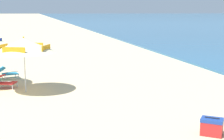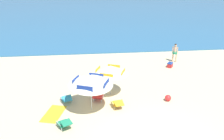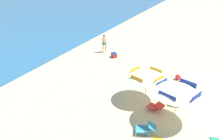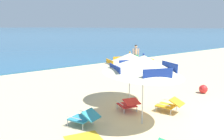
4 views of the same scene
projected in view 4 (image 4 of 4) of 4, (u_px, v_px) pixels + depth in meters
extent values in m
cylinder|color=silver|center=(143.00, 90.00, 7.03)|extent=(0.04, 0.04, 2.08)
cone|color=beige|center=(143.00, 65.00, 6.90)|extent=(3.02, 3.04, 0.74)
cube|color=navy|center=(132.00, 64.00, 7.73)|extent=(0.80, 0.37, 0.30)
cube|color=navy|center=(115.00, 70.00, 6.65)|extent=(0.37, 0.80, 0.30)
cube|color=navy|center=(158.00, 74.00, 6.11)|extent=(0.80, 0.37, 0.30)
cube|color=navy|center=(169.00, 67.00, 7.19)|extent=(0.37, 0.80, 0.30)
sphere|color=navy|center=(144.00, 54.00, 6.84)|extent=(0.06, 0.06, 0.06)
cylinder|color=silver|center=(130.00, 78.00, 9.19)|extent=(0.04, 0.04, 1.91)
cone|color=beige|center=(130.00, 60.00, 9.07)|extent=(2.51, 2.50, 0.53)
cube|color=orange|center=(122.00, 60.00, 9.84)|extent=(0.74, 0.33, 0.28)
cube|color=orange|center=(110.00, 63.00, 8.84)|extent=(0.33, 0.74, 0.28)
cube|color=orange|center=(138.00, 66.00, 8.34)|extent=(0.74, 0.33, 0.28)
cube|color=orange|center=(149.00, 62.00, 9.33)|extent=(0.33, 0.74, 0.28)
sphere|color=orange|center=(130.00, 52.00, 9.02)|extent=(0.06, 0.06, 0.06)
cube|color=gold|center=(166.00, 106.00, 8.24)|extent=(0.64, 0.70, 0.04)
cube|color=gold|center=(177.00, 102.00, 7.98)|extent=(0.57, 0.49, 0.21)
cylinder|color=silver|center=(155.00, 109.00, 8.24)|extent=(0.03, 0.03, 0.18)
cylinder|color=silver|center=(161.00, 105.00, 8.62)|extent=(0.03, 0.03, 0.18)
cylinder|color=silver|center=(171.00, 112.00, 7.90)|extent=(0.03, 0.03, 0.18)
cylinder|color=silver|center=(176.00, 108.00, 8.29)|extent=(0.03, 0.03, 0.18)
cylinder|color=silver|center=(163.00, 104.00, 8.00)|extent=(0.14, 0.53, 0.02)
cylinder|color=silver|center=(169.00, 100.00, 8.44)|extent=(0.14, 0.53, 0.02)
cube|color=teal|center=(80.00, 119.00, 7.07)|extent=(0.68, 0.73, 0.04)
cube|color=teal|center=(91.00, 115.00, 6.83)|extent=(0.59, 0.51, 0.25)
cylinder|color=silver|center=(68.00, 123.00, 7.03)|extent=(0.03, 0.03, 0.18)
cylinder|color=silver|center=(78.00, 118.00, 7.44)|extent=(0.03, 0.03, 0.18)
cylinder|color=silver|center=(83.00, 127.00, 6.74)|extent=(0.03, 0.03, 0.18)
cylinder|color=silver|center=(93.00, 121.00, 7.15)|extent=(0.03, 0.03, 0.18)
cylinder|color=silver|center=(74.00, 118.00, 6.82)|extent=(0.19, 0.52, 0.02)
cylinder|color=silver|center=(86.00, 112.00, 7.29)|extent=(0.19, 0.52, 0.02)
cube|color=red|center=(127.00, 105.00, 8.32)|extent=(0.68, 0.73, 0.04)
cube|color=red|center=(132.00, 102.00, 7.96)|extent=(0.60, 0.55, 0.13)
cylinder|color=silver|center=(117.00, 106.00, 8.50)|extent=(0.03, 0.03, 0.18)
cylinder|color=silver|center=(129.00, 105.00, 8.69)|extent=(0.03, 0.03, 0.18)
cylinder|color=silver|center=(124.00, 112.00, 7.98)|extent=(0.03, 0.03, 0.18)
cylinder|color=silver|center=(137.00, 110.00, 8.17)|extent=(0.03, 0.03, 0.18)
cylinder|color=silver|center=(120.00, 103.00, 8.18)|extent=(0.19, 0.52, 0.02)
cylinder|color=silver|center=(134.00, 101.00, 8.40)|extent=(0.19, 0.52, 0.02)
cylinder|color=#D8A87F|center=(134.00, 61.00, 17.36)|extent=(0.11, 0.11, 0.79)
cylinder|color=#D8A87F|center=(138.00, 61.00, 17.40)|extent=(0.11, 0.11, 0.79)
cylinder|color=#23845B|center=(136.00, 56.00, 17.31)|extent=(0.39, 0.39, 0.16)
cylinder|color=#D8A87F|center=(136.00, 52.00, 17.26)|extent=(0.22, 0.22, 0.56)
cylinder|color=#D8A87F|center=(133.00, 53.00, 17.24)|extent=(0.09, 0.09, 0.59)
cylinder|color=#D8A87F|center=(138.00, 52.00, 17.29)|extent=(0.09, 0.09, 0.59)
sphere|color=#D8A87F|center=(136.00, 46.00, 17.19)|extent=(0.21, 0.21, 0.21)
sphere|color=black|center=(136.00, 46.00, 17.18)|extent=(0.20, 0.20, 0.20)
cube|color=red|center=(141.00, 68.00, 15.93)|extent=(0.56, 0.59, 0.32)
cube|color=navy|center=(141.00, 65.00, 15.89)|extent=(0.58, 0.61, 0.08)
cylinder|color=black|center=(141.00, 64.00, 15.88)|extent=(0.22, 0.28, 0.02)
sphere|color=red|center=(203.00, 89.00, 10.49)|extent=(0.38, 0.38, 0.38)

